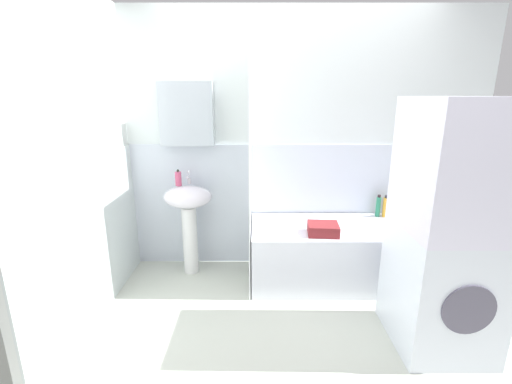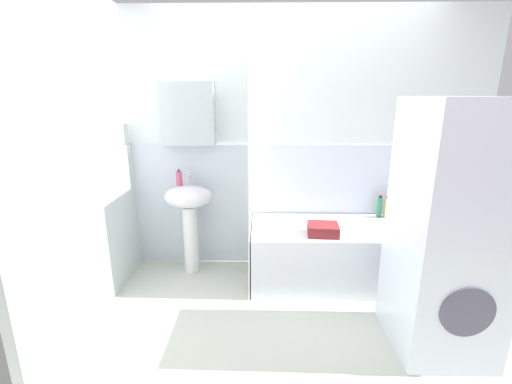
# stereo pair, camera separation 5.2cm
# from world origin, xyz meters

# --- Properties ---
(ground_plane) EXTENTS (4.80, 5.60, 0.04)m
(ground_plane) POSITION_xyz_m (0.00, 0.00, -0.02)
(ground_plane) COLOR beige
(wall_back_tiled) EXTENTS (3.60, 0.18, 2.40)m
(wall_back_tiled) POSITION_xyz_m (-0.06, 1.26, 1.14)
(wall_back_tiled) COLOR silver
(wall_back_tiled) RESTS_ON ground_plane
(wall_left_tiled) EXTENTS (0.07, 1.81, 2.40)m
(wall_left_tiled) POSITION_xyz_m (-1.57, 0.34, 1.12)
(wall_left_tiled) COLOR silver
(wall_left_tiled) RESTS_ON ground_plane
(sink) EXTENTS (0.44, 0.34, 0.85)m
(sink) POSITION_xyz_m (-0.97, 1.03, 0.62)
(sink) COLOR white
(sink) RESTS_ON ground_plane
(faucet) EXTENTS (0.03, 0.12, 0.12)m
(faucet) POSITION_xyz_m (-0.97, 1.11, 0.91)
(faucet) COLOR silver
(faucet) RESTS_ON sink
(soap_dispenser) EXTENTS (0.06, 0.06, 0.15)m
(soap_dispenser) POSITION_xyz_m (-1.05, 1.05, 0.91)
(soap_dispenser) COLOR #CA4A71
(soap_dispenser) RESTS_ON sink
(bathtub) EXTENTS (1.49, 0.69, 0.52)m
(bathtub) POSITION_xyz_m (0.36, 0.87, 0.26)
(bathtub) COLOR white
(bathtub) RESTS_ON ground_plane
(shower_curtain) EXTENTS (0.01, 0.69, 2.00)m
(shower_curtain) POSITION_xyz_m (-0.40, 0.87, 1.00)
(shower_curtain) COLOR white
(shower_curtain) RESTS_ON ground_plane
(lotion_bottle) EXTENTS (0.05, 0.05, 0.23)m
(lotion_bottle) POSITION_xyz_m (1.01, 1.16, 0.63)
(lotion_bottle) COLOR #252834
(lotion_bottle) RESTS_ON bathtub
(conditioner_bottle) EXTENTS (0.06, 0.06, 0.21)m
(conditioner_bottle) POSITION_xyz_m (0.89, 1.13, 0.62)
(conditioner_bottle) COLOR gold
(conditioner_bottle) RESTS_ON bathtub
(shampoo_bottle) EXTENTS (0.04, 0.04, 0.21)m
(shampoo_bottle) POSITION_xyz_m (0.82, 1.14, 0.62)
(shampoo_bottle) COLOR #29835D
(shampoo_bottle) RESTS_ON bathtub
(towel_folded) EXTENTS (0.27, 0.23, 0.09)m
(towel_folded) POSITION_xyz_m (0.21, 0.69, 0.57)
(towel_folded) COLOR maroon
(towel_folded) RESTS_ON bathtub
(washer_dryer_stack) EXTENTS (0.57, 0.65, 1.64)m
(washer_dryer_stack) POSITION_xyz_m (0.88, 0.05, 0.82)
(washer_dryer_stack) COLOR white
(washer_dryer_stack) RESTS_ON ground_plane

